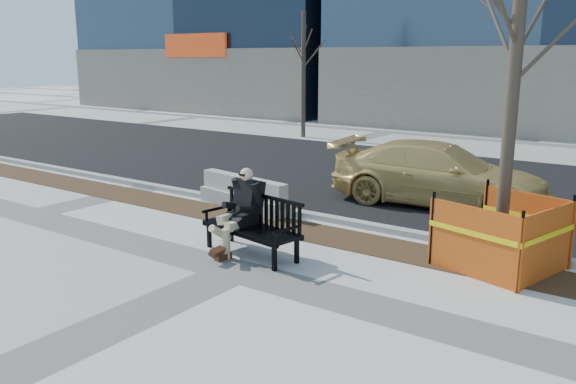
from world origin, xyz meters
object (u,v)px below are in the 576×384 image
object	(u,v)px
bench	(251,255)
jersey_barrier_left	(244,208)
tree_fence	(498,266)
sedan	(437,204)
seated_man	(243,250)

from	to	relation	value
bench	jersey_barrier_left	world-z (taller)	bench
tree_fence	sedan	world-z (taller)	tree_fence
seated_man	sedan	size ratio (longest dim) A/B	0.30
bench	seated_man	xyz separation A→B (m)	(-0.28, 0.10, 0.00)
seated_man	tree_fence	xyz separation A→B (m)	(4.16, 1.90, 0.00)
tree_fence	sedan	distance (m)	4.41
bench	jersey_barrier_left	xyz separation A→B (m)	(-2.29, 2.56, 0.00)
bench	seated_man	world-z (taller)	seated_man
bench	jersey_barrier_left	bearing A→B (deg)	141.62
tree_fence	seated_man	bearing A→B (deg)	-155.47
seated_man	sedan	distance (m)	5.75
bench	sedan	distance (m)	5.78
bench	tree_fence	bearing A→B (deg)	37.05
seated_man	tree_fence	bearing A→B (deg)	34.30
bench	tree_fence	world-z (taller)	tree_fence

